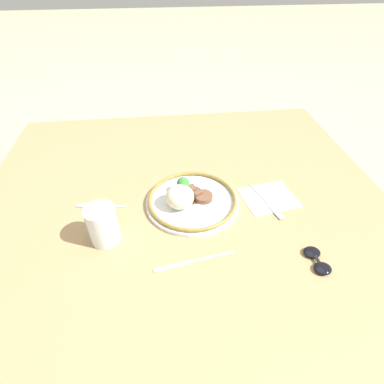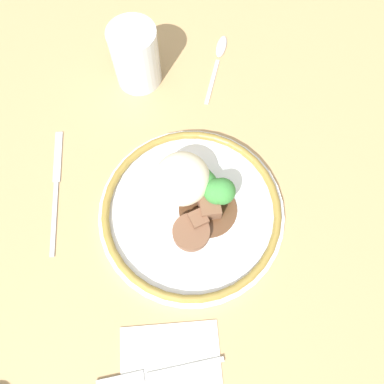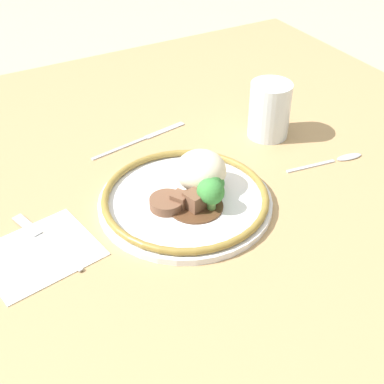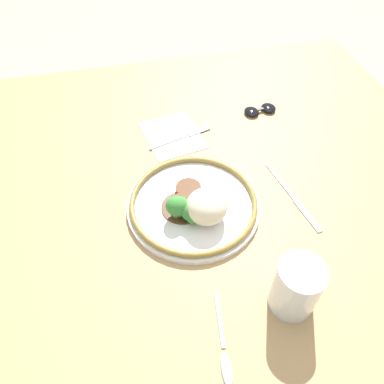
{
  "view_description": "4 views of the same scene",
  "coord_description": "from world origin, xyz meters",
  "px_view_note": "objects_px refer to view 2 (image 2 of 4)",
  "views": [
    {
      "loc": [
        0.06,
        0.67,
        0.67
      ],
      "look_at": [
        -0.02,
        -0.03,
        0.08
      ],
      "focal_mm": 28.0,
      "sensor_mm": 36.0,
      "label": 1
    },
    {
      "loc": [
        -0.2,
        -0.04,
        0.61
      ],
      "look_at": [
        -0.0,
        -0.02,
        0.09
      ],
      "focal_mm": 35.0,
      "sensor_mm": 36.0,
      "label": 2
    },
    {
      "loc": [
        -0.35,
        -0.63,
        0.6
      ],
      "look_at": [
        -0.02,
        -0.03,
        0.09
      ],
      "focal_mm": 50.0,
      "sensor_mm": 36.0,
      "label": 3
    },
    {
      "loc": [
        0.47,
        -0.14,
        0.68
      ],
      "look_at": [
        -0.05,
        -0.01,
        0.07
      ],
      "focal_mm": 35.0,
      "sensor_mm": 36.0,
      "label": 4
    }
  ],
  "objects_px": {
    "juice_glass": "(136,59)",
    "knife": "(56,186)",
    "fork": "(148,376)",
    "spoon": "(219,55)",
    "plate": "(192,204)"
  },
  "relations": [
    {
      "from": "fork",
      "to": "spoon",
      "type": "height_order",
      "value": "same"
    },
    {
      "from": "knife",
      "to": "spoon",
      "type": "height_order",
      "value": "spoon"
    },
    {
      "from": "plate",
      "to": "juice_glass",
      "type": "xyz_separation_m",
      "value": [
        0.24,
        0.12,
        0.03
      ]
    },
    {
      "from": "plate",
      "to": "fork",
      "type": "distance_m",
      "value": 0.25
    },
    {
      "from": "spoon",
      "to": "juice_glass",
      "type": "bearing_deg",
      "value": 122.51
    },
    {
      "from": "plate",
      "to": "juice_glass",
      "type": "distance_m",
      "value": 0.27
    },
    {
      "from": "fork",
      "to": "knife",
      "type": "distance_m",
      "value": 0.32
    },
    {
      "from": "knife",
      "to": "plate",
      "type": "bearing_deg",
      "value": -104.26
    },
    {
      "from": "juice_glass",
      "to": "knife",
      "type": "relative_size",
      "value": 0.51
    },
    {
      "from": "juice_glass",
      "to": "spoon",
      "type": "relative_size",
      "value": 0.69
    },
    {
      "from": "plate",
      "to": "fork",
      "type": "xyz_separation_m",
      "value": [
        -0.24,
        0.04,
        -0.02
      ]
    },
    {
      "from": "plate",
      "to": "knife",
      "type": "bearing_deg",
      "value": 85.43
    },
    {
      "from": "juice_glass",
      "to": "spoon",
      "type": "xyz_separation_m",
      "value": [
        0.06,
        -0.14,
        -0.05
      ]
    },
    {
      "from": "juice_glass",
      "to": "fork",
      "type": "xyz_separation_m",
      "value": [
        -0.48,
        -0.08,
        -0.05
      ]
    },
    {
      "from": "juice_glass",
      "to": "plate",
      "type": "bearing_deg",
      "value": -154.01
    }
  ]
}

